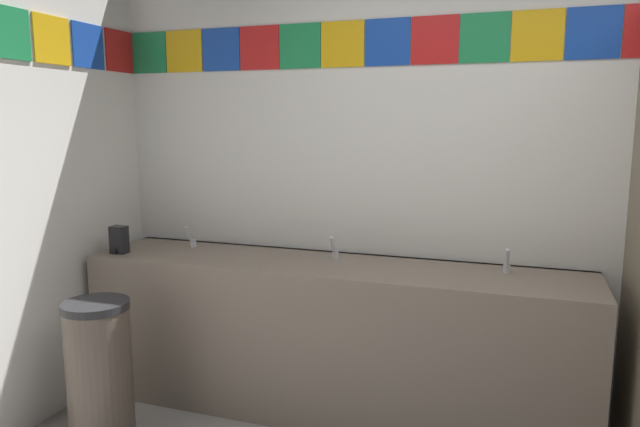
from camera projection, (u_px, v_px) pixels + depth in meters
The scene contains 7 objects.
wall_back at pixel (505, 163), 3.09m from camera, with size 4.58×0.09×2.75m.
vanity_counter at pixel (329, 336), 3.22m from camera, with size 2.74×0.58×0.84m.
faucet_left at pixel (191, 239), 3.52m from camera, with size 0.04×0.10×0.14m.
faucet_center at pixel (335, 250), 3.23m from camera, with size 0.04×0.10×0.14m.
faucet_right at pixel (507, 264), 2.93m from camera, with size 0.04×0.10×0.14m.
soap_dispenser at pixel (119, 240), 3.38m from camera, with size 0.09×0.09×0.16m.
trash_bin at pixel (100, 371), 2.94m from camera, with size 0.33×0.33×0.72m.
Camera 1 is at (0.10, -1.57, 1.61)m, focal length 32.73 mm.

